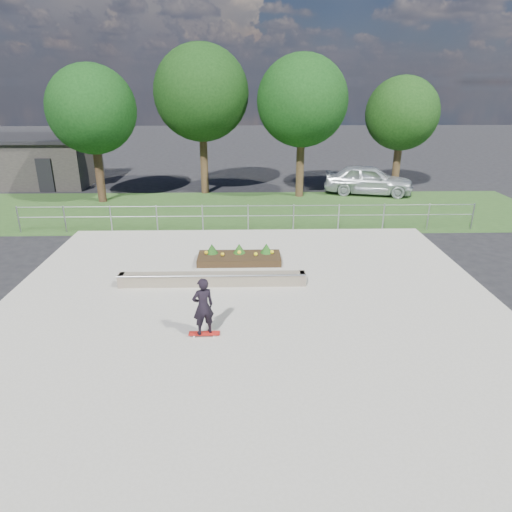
{
  "coord_description": "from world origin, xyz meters",
  "views": [
    {
      "loc": [
        -0.13,
        -11.83,
        6.2
      ],
      "look_at": [
        0.2,
        1.5,
        1.1
      ],
      "focal_mm": 32.0,
      "sensor_mm": 36.0,
      "label": 1
    }
  ],
  "objects_px": {
    "grind_ledge": "(212,279)",
    "skateboarder": "(203,307)",
    "planter_bed": "(239,257)",
    "parked_car": "(368,180)"
  },
  "relations": [
    {
      "from": "grind_ledge",
      "to": "skateboarder",
      "type": "distance_m",
      "value": 3.22
    },
    {
      "from": "planter_bed",
      "to": "skateboarder",
      "type": "height_order",
      "value": "skateboarder"
    },
    {
      "from": "grind_ledge",
      "to": "planter_bed",
      "type": "xyz_separation_m",
      "value": [
        0.84,
        2.07,
        -0.02
      ]
    },
    {
      "from": "planter_bed",
      "to": "parked_car",
      "type": "distance_m",
      "value": 13.12
    },
    {
      "from": "planter_bed",
      "to": "parked_car",
      "type": "xyz_separation_m",
      "value": [
        7.46,
        10.78,
        0.62
      ]
    },
    {
      "from": "skateboarder",
      "to": "planter_bed",
      "type": "bearing_deg",
      "value": 80.73
    },
    {
      "from": "skateboarder",
      "to": "parked_car",
      "type": "xyz_separation_m",
      "value": [
        8.31,
        16.0,
        -0.04
      ]
    },
    {
      "from": "skateboarder",
      "to": "parked_car",
      "type": "relative_size",
      "value": 0.32
    },
    {
      "from": "parked_car",
      "to": "skateboarder",
      "type": "bearing_deg",
      "value": 165.51
    },
    {
      "from": "skateboarder",
      "to": "parked_car",
      "type": "distance_m",
      "value": 18.03
    }
  ]
}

